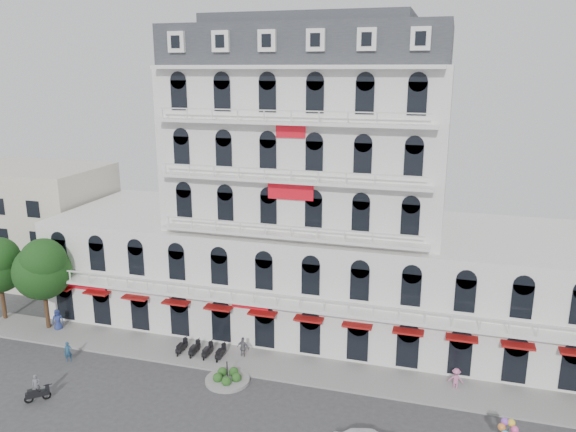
# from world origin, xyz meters

# --- Properties ---
(sidewalk) EXTENTS (53.00, 4.00, 0.16)m
(sidewalk) POSITION_xyz_m (0.00, 9.00, 0.08)
(sidewalk) COLOR gray
(sidewalk) RESTS_ON ground
(main_building) EXTENTS (45.00, 15.00, 25.80)m
(main_building) POSITION_xyz_m (0.00, 18.00, 9.96)
(main_building) COLOR silver
(main_building) RESTS_ON ground
(flank_building_west) EXTENTS (14.00, 10.00, 12.00)m
(flank_building_west) POSITION_xyz_m (-30.00, 20.00, 6.00)
(flank_building_west) COLOR beige
(flank_building_west) RESTS_ON ground
(traffic_island) EXTENTS (3.20, 3.20, 1.60)m
(traffic_island) POSITION_xyz_m (-3.00, 6.00, 0.26)
(traffic_island) COLOR gray
(traffic_island) RESTS_ON ground
(parked_scooter_row) EXTENTS (4.40, 1.80, 1.10)m
(parked_scooter_row) POSITION_xyz_m (-6.35, 8.80, 0.00)
(parked_scooter_row) COLOR black
(parked_scooter_row) RESTS_ON ground
(tree_west_inner) EXTENTS (4.76, 4.76, 8.25)m
(tree_west_inner) POSITION_xyz_m (-20.95, 9.48, 5.68)
(tree_west_inner) COLOR #382314
(tree_west_inner) RESTS_ON ground
(rider_west) EXTENTS (1.36, 1.25, 1.96)m
(rider_west) POSITION_xyz_m (-14.38, 0.16, 0.84)
(rider_west) COLOR black
(rider_west) RESTS_ON ground
(pedestrian_left) EXTENTS (1.13, 0.98, 1.94)m
(pedestrian_left) POSITION_xyz_m (-20.00, 9.50, 0.97)
(pedestrian_left) COLOR navy
(pedestrian_left) RESTS_ON ground
(pedestrian_mid) EXTENTS (1.08, 0.59, 1.74)m
(pedestrian_mid) POSITION_xyz_m (-3.11, 9.50, 0.87)
(pedestrian_mid) COLOR slate
(pedestrian_mid) RESTS_ON ground
(pedestrian_right) EXTENTS (1.07, 0.64, 1.64)m
(pedestrian_right) POSITION_xyz_m (12.69, 9.50, 0.82)
(pedestrian_right) COLOR #C26795
(pedestrian_right) RESTS_ON ground
(pedestrian_far) EXTENTS (0.69, 0.62, 1.59)m
(pedestrian_far) POSITION_xyz_m (-15.80, 5.29, 0.80)
(pedestrian_far) COLOR navy
(pedestrian_far) RESTS_ON ground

